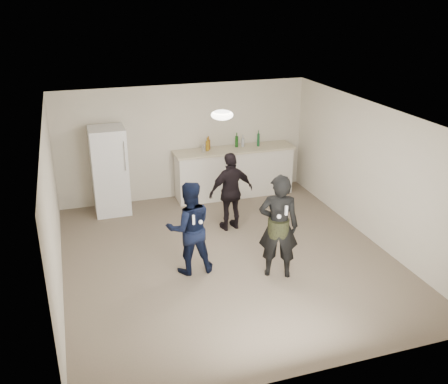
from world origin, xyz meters
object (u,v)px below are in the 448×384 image
object	(u,v)px
counter	(234,173)
man	(189,228)
woman	(278,226)
shaker	(203,148)
spectator	(231,192)
fridge	(110,171)

from	to	relation	value
counter	man	size ratio (longest dim) A/B	1.66
counter	woman	xyz separation A→B (m)	(-0.45, -3.44, 0.34)
counter	shaker	size ratio (longest dim) A/B	15.29
woman	spectator	distance (m)	1.86
fridge	spectator	distance (m)	2.60
counter	woman	size ratio (longest dim) A/B	1.50
woman	spectator	xyz separation A→B (m)	(-0.16, 1.85, -0.10)
man	spectator	size ratio (longest dim) A/B	1.02
shaker	man	size ratio (longest dim) A/B	0.11
counter	woman	world-z (taller)	woman
man	woman	size ratio (longest dim) A/B	0.90
counter	fridge	bearing A→B (deg)	-178.52
fridge	spectator	xyz separation A→B (m)	(2.10, -1.52, -0.13)
counter	shaker	distance (m)	0.96
shaker	man	xyz separation A→B (m)	(-1.05, -2.87, -0.39)
counter	shaker	xyz separation A→B (m)	(-0.71, -0.02, 0.65)
fridge	spectator	world-z (taller)	fridge
shaker	spectator	world-z (taller)	spectator
shaker	woman	world-z (taller)	woman
shaker	spectator	distance (m)	1.63
woman	fridge	bearing A→B (deg)	-33.67
shaker	spectator	xyz separation A→B (m)	(0.10, -1.58, -0.41)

